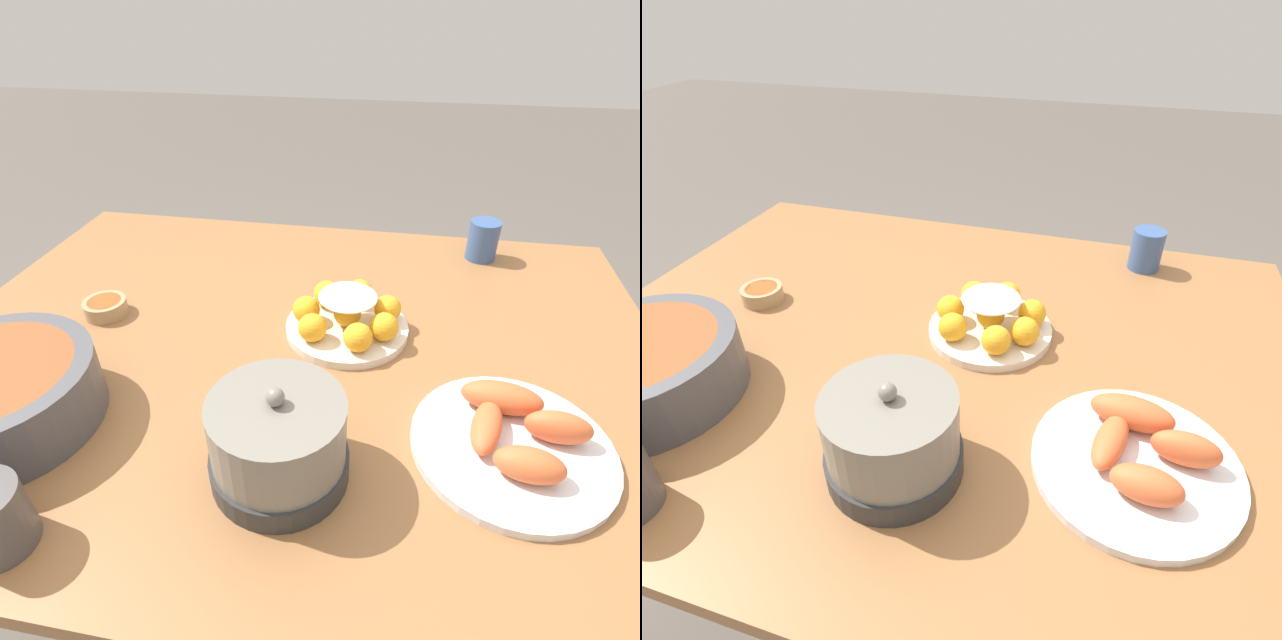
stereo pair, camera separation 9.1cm
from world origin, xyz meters
TOP-DOWN VIEW (x-y plane):
  - ground_plane at (0.00, 0.00)m, footprint 12.00×12.00m
  - dining_table at (0.00, 0.00)m, footprint 1.34×1.03m
  - cake_plate at (-0.09, -0.06)m, footprint 0.23×0.23m
  - serving_bowl at (0.39, 0.26)m, footprint 0.29×0.29m
  - sauce_bowl at (0.39, -0.03)m, footprint 0.08×0.08m
  - seafood_platter at (-0.36, 0.18)m, footprint 0.28×0.28m
  - cup_near at (-0.37, -0.41)m, footprint 0.07×0.07m
  - warming_pot at (-0.05, 0.28)m, footprint 0.19×0.19m

SIDE VIEW (x-z plane):
  - ground_plane at x=0.00m, z-range 0.00..0.00m
  - dining_table at x=0.00m, z-range 0.28..1.02m
  - sauce_bowl at x=0.39m, z-range 0.74..0.77m
  - seafood_platter at x=-0.36m, z-range 0.73..0.79m
  - cake_plate at x=-0.09m, z-range 0.73..0.81m
  - cup_near at x=-0.37m, z-range 0.74..0.83m
  - serving_bowl at x=0.39m, z-range 0.74..0.84m
  - warming_pot at x=-0.05m, z-range 0.73..0.88m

